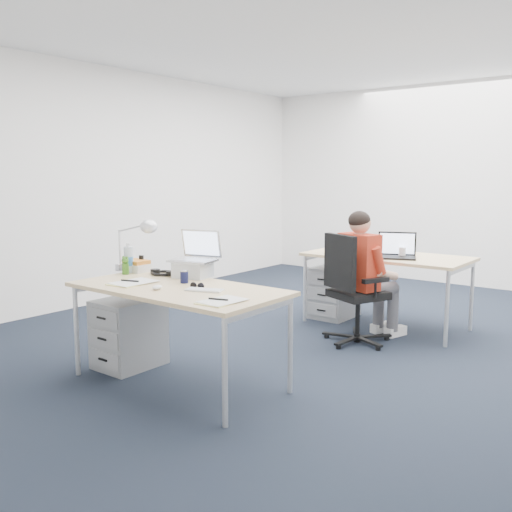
{
  "coord_description": "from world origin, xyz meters",
  "views": [
    {
      "loc": [
        2.63,
        -4.49,
        1.53
      ],
      "look_at": [
        -0.3,
        -0.71,
        0.85
      ],
      "focal_mm": 40.0,
      "sensor_mm": 36.0,
      "label": 1
    }
  ],
  "objects_px": {
    "drawer_pedestal_near": "(129,333)",
    "sunglasses": "(197,286)",
    "office_chair": "(355,312)",
    "wireless_keyboard": "(204,290)",
    "desk_far": "(387,260)",
    "drawer_pedestal_far": "(334,292)",
    "computer_mouse": "(157,287)",
    "seated_person": "(368,276)",
    "water_bottle": "(129,258)",
    "book_stack": "(136,266)",
    "headphones": "(163,272)",
    "bear_figurine": "(125,265)",
    "desk_lamp": "(131,244)",
    "can_koozie": "(184,276)",
    "desk_near": "(178,293)",
    "dark_laptop": "(397,245)",
    "cordless_phone": "(141,263)",
    "far_cup": "(402,252)",
    "silver_laptop": "(193,254)"
  },
  "relations": [
    {
      "from": "drawer_pedestal_far",
      "to": "computer_mouse",
      "type": "xyz_separation_m",
      "value": [
        0.07,
        -2.61,
        0.47
      ]
    },
    {
      "from": "computer_mouse",
      "to": "water_bottle",
      "type": "bearing_deg",
      "value": 141.55
    },
    {
      "from": "cordless_phone",
      "to": "dark_laptop",
      "type": "xyz_separation_m",
      "value": [
        1.41,
        1.99,
        0.07
      ]
    },
    {
      "from": "desk_near",
      "to": "computer_mouse",
      "type": "bearing_deg",
      "value": -103.58
    },
    {
      "from": "desk_near",
      "to": "wireless_keyboard",
      "type": "xyz_separation_m",
      "value": [
        0.25,
        0.01,
        0.05
      ]
    },
    {
      "from": "headphones",
      "to": "dark_laptop",
      "type": "distance_m",
      "value": 2.31
    },
    {
      "from": "book_stack",
      "to": "far_cup",
      "type": "relative_size",
      "value": 2.19
    },
    {
      "from": "office_chair",
      "to": "headphones",
      "type": "relative_size",
      "value": 4.06
    },
    {
      "from": "silver_laptop",
      "to": "dark_laptop",
      "type": "relative_size",
      "value": 1.0
    },
    {
      "from": "headphones",
      "to": "can_koozie",
      "type": "bearing_deg",
      "value": -25.82
    },
    {
      "from": "office_chair",
      "to": "dark_laptop",
      "type": "height_order",
      "value": "office_chair"
    },
    {
      "from": "can_koozie",
      "to": "sunglasses",
      "type": "relative_size",
      "value": 0.88
    },
    {
      "from": "office_chair",
      "to": "silver_laptop",
      "type": "height_order",
      "value": "silver_laptop"
    },
    {
      "from": "bear_figurine",
      "to": "desk_lamp",
      "type": "height_order",
      "value": "desk_lamp"
    },
    {
      "from": "wireless_keyboard",
      "to": "sunglasses",
      "type": "distance_m",
      "value": 0.13
    },
    {
      "from": "wireless_keyboard",
      "to": "desk_far",
      "type": "bearing_deg",
      "value": 63.35
    },
    {
      "from": "drawer_pedestal_near",
      "to": "bear_figurine",
      "type": "xyz_separation_m",
      "value": [
        -0.11,
        0.08,
        0.53
      ]
    },
    {
      "from": "office_chair",
      "to": "seated_person",
      "type": "distance_m",
      "value": 0.36
    },
    {
      "from": "drawer_pedestal_far",
      "to": "cordless_phone",
      "type": "relative_size",
      "value": 4.26
    },
    {
      "from": "office_chair",
      "to": "cordless_phone",
      "type": "relative_size",
      "value": 7.81
    },
    {
      "from": "office_chair",
      "to": "dark_laptop",
      "type": "xyz_separation_m",
      "value": [
        0.14,
        0.57,
        0.58
      ]
    },
    {
      "from": "dark_laptop",
      "to": "silver_laptop",
      "type": "bearing_deg",
      "value": -136.32
    },
    {
      "from": "desk_near",
      "to": "seated_person",
      "type": "distance_m",
      "value": 1.98
    },
    {
      "from": "headphones",
      "to": "dark_laptop",
      "type": "relative_size",
      "value": 0.69
    },
    {
      "from": "desk_near",
      "to": "headphones",
      "type": "bearing_deg",
      "value": 148.26
    },
    {
      "from": "office_chair",
      "to": "seated_person",
      "type": "bearing_deg",
      "value": 98.82
    },
    {
      "from": "desk_near",
      "to": "far_cup",
      "type": "relative_size",
      "value": 16.49
    },
    {
      "from": "can_koozie",
      "to": "bear_figurine",
      "type": "height_order",
      "value": "bear_figurine"
    },
    {
      "from": "bear_figurine",
      "to": "desk_lamp",
      "type": "relative_size",
      "value": 0.32
    },
    {
      "from": "drawer_pedestal_far",
      "to": "headphones",
      "type": "xyz_separation_m",
      "value": [
        -0.34,
        -2.17,
        0.48
      ]
    },
    {
      "from": "drawer_pedestal_near",
      "to": "desk_near",
      "type": "bearing_deg",
      "value": -3.13
    },
    {
      "from": "wireless_keyboard",
      "to": "seated_person",
      "type": "bearing_deg",
      "value": 59.4
    },
    {
      "from": "wireless_keyboard",
      "to": "water_bottle",
      "type": "relative_size",
      "value": 1.06
    },
    {
      "from": "water_bottle",
      "to": "bear_figurine",
      "type": "bearing_deg",
      "value": -60.36
    },
    {
      "from": "water_bottle",
      "to": "desk_near",
      "type": "bearing_deg",
      "value": -13.2
    },
    {
      "from": "drawer_pedestal_near",
      "to": "sunglasses",
      "type": "relative_size",
      "value": 4.91
    },
    {
      "from": "sunglasses",
      "to": "desk_lamp",
      "type": "bearing_deg",
      "value": 155.16
    },
    {
      "from": "computer_mouse",
      "to": "cordless_phone",
      "type": "xyz_separation_m",
      "value": [
        -0.71,
        0.47,
        0.05
      ]
    },
    {
      "from": "can_koozie",
      "to": "sunglasses",
      "type": "bearing_deg",
      "value": -19.65
    },
    {
      "from": "office_chair",
      "to": "wireless_keyboard",
      "type": "relative_size",
      "value": 3.85
    },
    {
      "from": "far_cup",
      "to": "computer_mouse",
      "type": "bearing_deg",
      "value": -105.47
    },
    {
      "from": "desk_far",
      "to": "water_bottle",
      "type": "bearing_deg",
      "value": -118.59
    },
    {
      "from": "bear_figurine",
      "to": "book_stack",
      "type": "height_order",
      "value": "bear_figurine"
    },
    {
      "from": "drawer_pedestal_far",
      "to": "desk_near",
      "type": "bearing_deg",
      "value": -87.44
    },
    {
      "from": "seated_person",
      "to": "water_bottle",
      "type": "relative_size",
      "value": 4.85
    },
    {
      "from": "drawer_pedestal_near",
      "to": "book_stack",
      "type": "height_order",
      "value": "book_stack"
    },
    {
      "from": "far_cup",
      "to": "seated_person",
      "type": "bearing_deg",
      "value": -101.39
    },
    {
      "from": "seated_person",
      "to": "book_stack",
      "type": "xyz_separation_m",
      "value": [
        -1.32,
        -1.64,
        0.17
      ]
    },
    {
      "from": "office_chair",
      "to": "drawer_pedestal_far",
      "type": "bearing_deg",
      "value": 154.87
    },
    {
      "from": "seated_person",
      "to": "headphones",
      "type": "relative_size",
      "value": 4.83
    }
  ]
}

